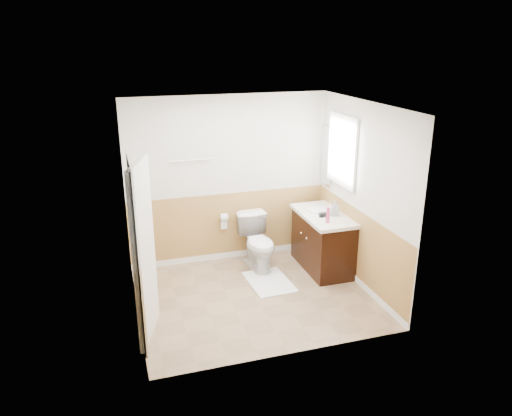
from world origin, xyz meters
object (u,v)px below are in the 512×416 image
object	(u,v)px
toilet	(258,243)
soap_dispenser	(335,208)
lotion_bottle	(328,215)
bath_mat	(269,282)
vanity_cabinet	(323,243)

from	to	relation	value
toilet	soap_dispenser	world-z (taller)	soap_dispenser
toilet	lotion_bottle	size ratio (longest dim) A/B	3.59
bath_mat	soap_dispenser	world-z (taller)	soap_dispenser
toilet	bath_mat	xyz separation A→B (m)	(0.00, -0.51, -0.38)
toilet	vanity_cabinet	distance (m)	0.95
toilet	lotion_bottle	world-z (taller)	lotion_bottle
vanity_cabinet	bath_mat	bearing A→B (deg)	-166.16
bath_mat	vanity_cabinet	bearing A→B (deg)	13.84
toilet	bath_mat	size ratio (longest dim) A/B	0.99
toilet	lotion_bottle	bearing A→B (deg)	-40.62
soap_dispenser	toilet	bearing A→B (deg)	159.23
vanity_cabinet	lotion_bottle	bearing A→B (deg)	-106.76
soap_dispenser	vanity_cabinet	bearing A→B (deg)	141.29
bath_mat	soap_dispenser	xyz separation A→B (m)	(1.02, 0.13, 0.95)
lotion_bottle	toilet	bearing A→B (deg)	142.09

